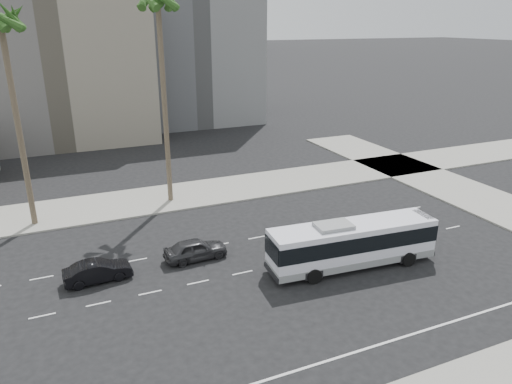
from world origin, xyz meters
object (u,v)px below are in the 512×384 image
city_bus (352,243)px  palm_near (158,6)px  car_b (98,271)px  palm_mid (1,26)px  car_a (196,249)px

city_bus → palm_near: palm_near is taller
car_b → palm_near: (7.56, 11.94, 15.84)m
city_bus → palm_near: 23.70m
palm_near → palm_mid: 11.40m
palm_near → car_a: bearing=-95.4°
city_bus → car_a: 10.58m
car_b → palm_mid: size_ratio=0.25×
city_bus → palm_near: bearing=120.6°
car_a → palm_near: bearing=-7.5°
city_bus → palm_mid: 28.37m
palm_near → palm_mid: (-11.28, -0.86, -1.41)m
city_bus → palm_near: (-8.13, 16.63, 14.80)m
car_a → palm_mid: size_ratio=0.26×
car_a → palm_near: palm_near is taller
car_b → palm_near: size_ratio=0.23×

